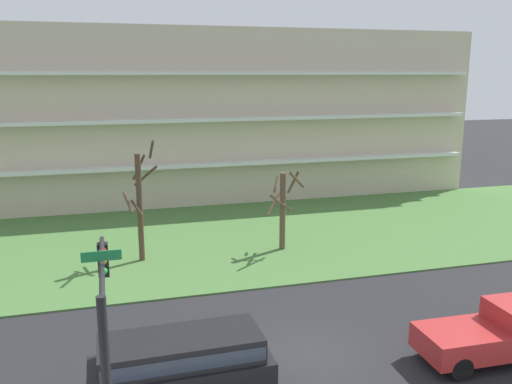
% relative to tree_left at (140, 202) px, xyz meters
% --- Properties ---
extents(ground, '(160.00, 160.00, 0.00)m').
position_rel_tree_left_xyz_m(ground, '(4.82, -11.30, -3.19)').
color(ground, '#232326').
extents(grass_lawn_strip, '(80.00, 16.00, 0.08)m').
position_rel_tree_left_xyz_m(grass_lawn_strip, '(4.82, 2.70, -3.15)').
color(grass_lawn_strip, '#477238').
rests_on(grass_lawn_strip, ground).
extents(apartment_building, '(44.43, 12.46, 12.86)m').
position_rel_tree_left_xyz_m(apartment_building, '(4.82, 16.45, 3.24)').
color(apartment_building, beige).
rests_on(apartment_building, ground).
extents(tree_left, '(1.86, 1.85, 6.46)m').
position_rel_tree_left_xyz_m(tree_left, '(0.00, 0.00, 0.00)').
color(tree_left, '#4C3828').
rests_on(tree_left, ground).
extents(tree_center, '(2.19, 2.19, 4.64)m').
position_rel_tree_left_xyz_m(tree_center, '(7.66, -0.28, -0.66)').
color(tree_center, brown).
rests_on(tree_center, ground).
extents(pickup_red_near_left, '(5.45, 2.13, 1.95)m').
position_rel_tree_left_xyz_m(pickup_red_near_left, '(11.19, -13.31, -2.17)').
color(pickup_red_near_left, '#B22828').
rests_on(pickup_red_near_left, ground).
extents(van_black_center_left, '(5.23, 2.08, 2.36)m').
position_rel_tree_left_xyz_m(van_black_center_left, '(0.21, -13.30, -1.79)').
color(van_black_center_left, black).
rests_on(van_black_center_left, ground).
extents(traffic_signal_mast, '(0.90, 4.98, 5.75)m').
position_rel_tree_left_xyz_m(traffic_signal_mast, '(-1.76, -16.16, 0.76)').
color(traffic_signal_mast, black).
rests_on(traffic_signal_mast, ground).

